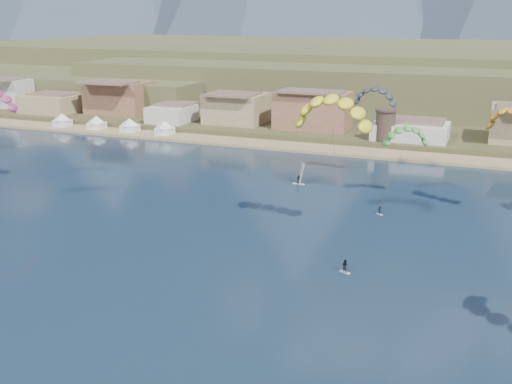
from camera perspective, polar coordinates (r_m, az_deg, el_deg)
ground at (r=64.17m, az=-10.96°, el=-16.44°), size 2400.00×2400.00×0.00m
beach at (r=157.52m, az=9.91°, el=3.83°), size 2200.00×12.00×0.90m
land at (r=606.44m, az=19.04°, el=12.59°), size 2200.00×900.00×4.00m
foothills at (r=278.46m, az=20.11°, el=10.47°), size 940.00×210.00×18.00m
town at (r=182.82m, az=-1.37°, el=8.32°), size 400.00×24.00×12.00m
watchtower at (r=163.17m, az=12.33°, el=6.34°), size 5.82×5.82×8.60m
beach_tents at (r=187.07m, az=-13.67°, el=6.72°), size 43.40×6.40×5.00m
kitesurfer_yellow at (r=92.43m, az=7.40°, el=8.09°), size 13.30×16.58×25.74m
kitesurfer_green at (r=116.03m, az=14.22°, el=5.50°), size 9.57×14.34×16.83m
distant_kite_dark at (r=128.89m, az=11.42°, el=9.33°), size 9.79×6.19×21.78m
windsurfer at (r=126.19m, az=4.21°, el=1.39°), size 2.65×2.89×4.58m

